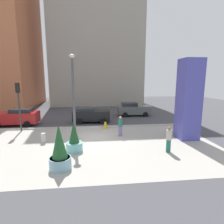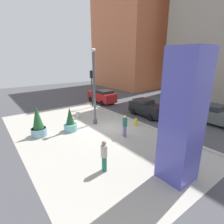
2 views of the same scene
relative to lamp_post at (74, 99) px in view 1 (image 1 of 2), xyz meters
The scene contains 16 objects.
ground_plane 5.54m from the lamp_post, 68.81° to the left, with size 60.00×60.00×0.00m, color #47474C.
plaza_pavement 4.07m from the lamp_post, 48.24° to the right, with size 18.00×10.00×0.02m, color #ADA89E.
curb_strip 4.86m from the lamp_post, 63.85° to the left, with size 18.00×0.24×0.16m, color #B7B2A8.
lamp_post is the anchor object (origin of this frame).
art_pillar_blue 9.13m from the lamp_post, ahead, with size 1.54×1.54×6.39m, color #4C4CAD.
potted_plant_near_left 3.55m from the lamp_post, 85.83° to the right, with size 1.10×1.10×2.04m.
potted_plant_near_right 5.44m from the lamp_post, 94.00° to the right, with size 1.18×1.18×2.51m.
fire_hydrant 4.75m from the lamp_post, 44.67° to the left, with size 0.36×0.26×0.75m.
concrete_bollard 3.76m from the lamp_post, 164.93° to the right, with size 0.36×0.36×0.75m, color #B2ADA3.
traffic_light_far_side 5.94m from the lamp_post, 151.47° to the left, with size 0.28×0.42×4.49m.
car_intersection 8.64m from the lamp_post, 141.68° to the left, with size 4.59×2.11×1.78m.
car_curb_east 11.43m from the lamp_post, 52.28° to the left, with size 4.28×2.08×1.76m.
car_passing_lane 6.23m from the lamp_post, 77.35° to the left, with size 4.13×2.05×1.69m.
pedestrian_crossing 4.43m from the lamp_post, ahead, with size 0.46×0.46×1.74m.
pedestrian_on_sidewalk 7.64m from the lamp_post, 27.94° to the right, with size 0.46×0.46×1.78m.
highrise_across_street 25.75m from the lamp_post, 84.11° to the left, with size 16.54×13.10×24.91m, color #9E9384.
Camera 1 is at (-0.17, -14.62, 4.86)m, focal length 29.14 mm.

